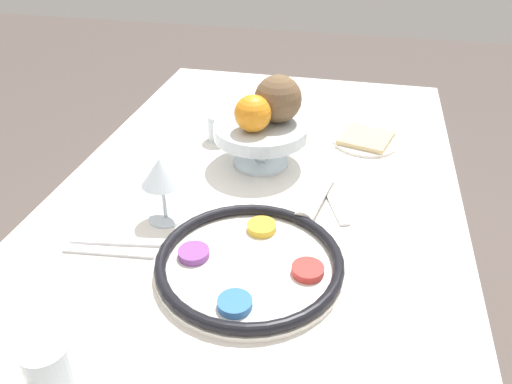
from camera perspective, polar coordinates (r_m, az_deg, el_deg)
dining_table at (r=1.34m, az=0.22°, el=-13.12°), size 1.40×0.86×0.75m
seder_plate at (r=0.87m, az=-0.74°, el=-8.05°), size 0.33×0.33×0.03m
wine_glass at (r=0.96m, az=-10.83°, el=1.99°), size 0.08×0.08×0.14m
fruit_stand at (r=1.15m, az=0.56°, el=6.67°), size 0.22×0.22×0.10m
orange_fruit at (r=1.10m, az=-0.37°, el=8.96°), size 0.08×0.08×0.08m
coconut at (r=1.14m, az=2.54°, el=10.59°), size 0.11×0.11×0.11m
bread_plate at (r=1.31m, az=12.41°, el=5.84°), size 0.16×0.16×0.02m
napkin_roll at (r=1.05m, az=6.89°, el=-0.31°), size 0.20×0.07×0.04m
cup_near at (r=0.76m, az=-22.62°, el=-17.74°), size 0.07×0.07×0.07m
cup_mid at (r=1.29m, az=-4.08°, el=7.41°), size 0.07×0.07×0.07m
fork_left at (r=0.95m, az=-16.43°, el=-6.53°), size 0.04×0.17×0.01m
fork_right at (r=0.97m, az=-15.65°, el=-5.45°), size 0.05×0.17×0.01m
spoon at (r=1.05m, az=8.94°, el=-1.27°), size 0.15×0.07×0.01m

